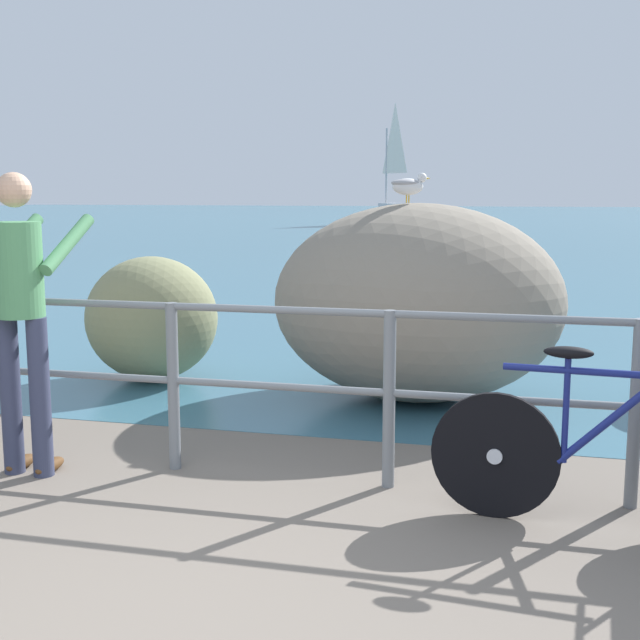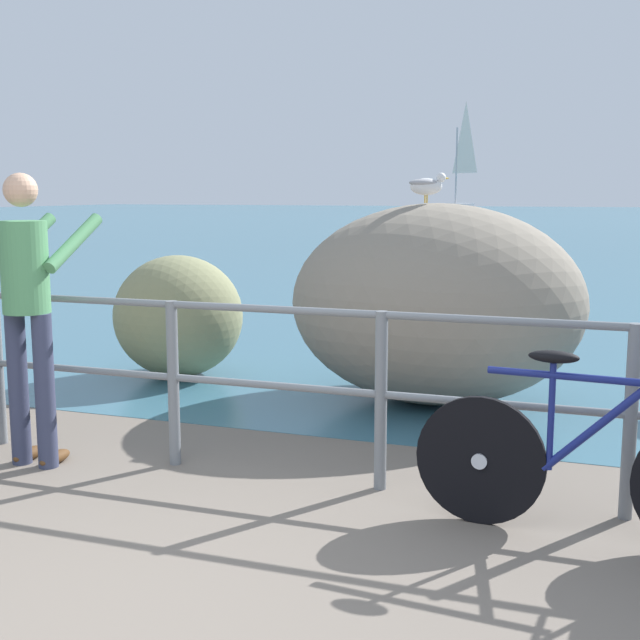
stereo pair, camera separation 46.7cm
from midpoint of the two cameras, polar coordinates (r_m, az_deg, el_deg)
The scene contains 9 objects.
ground_plane at distance 22.61m, azimuth 9.81°, elevation 4.37°, with size 120.00×120.00×0.10m, color #6B6056.
sea_surface at distance 50.30m, azimuth 12.11°, elevation 6.77°, with size 120.00×90.00×0.01m, color #38667A.
promenade_railing at distance 4.81m, azimuth -5.74°, elevation -3.63°, with size 9.24×0.07×1.02m.
bicycle at distance 4.25m, azimuth 18.03°, elevation -8.09°, with size 1.70×0.48×0.92m.
person_at_railing at distance 5.19m, azimuth -22.30°, elevation 0.68°, with size 0.46×0.64×1.78m.
breakwater_boulder_main at distance 6.63m, azimuth 4.75°, elevation 1.21°, with size 2.32×1.94×1.58m.
breakwater_boulder_left at distance 7.55m, azimuth -13.28°, elevation 0.10°, with size 1.17×1.14×1.10m.
seagull at distance 6.52m, azimuth 4.06°, elevation 9.28°, with size 0.32×0.24×0.23m.
sailboat at distance 43.64m, azimuth 4.45°, elevation 7.57°, with size 3.94×4.12×6.16m.
Camera 1 is at (1.36, -2.56, 1.67)m, focal length 46.37 mm.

